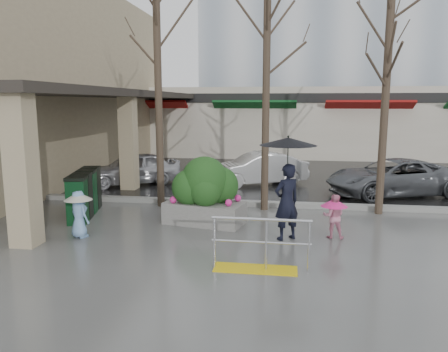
% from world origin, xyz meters
% --- Properties ---
extents(ground, '(120.00, 120.00, 0.00)m').
position_xyz_m(ground, '(0.00, 0.00, 0.00)').
color(ground, '#51514F').
rests_on(ground, ground).
extents(street_asphalt, '(120.00, 36.00, 0.01)m').
position_xyz_m(street_asphalt, '(0.00, 22.00, 0.01)').
color(street_asphalt, black).
rests_on(street_asphalt, ground).
extents(curb, '(120.00, 0.30, 0.15)m').
position_xyz_m(curb, '(0.00, 4.00, 0.07)').
color(curb, gray).
rests_on(curb, ground).
extents(near_building, '(6.00, 18.00, 8.00)m').
position_xyz_m(near_building, '(-9.00, 8.00, 4.00)').
color(near_building, tan).
rests_on(near_building, ground).
extents(canopy_slab, '(2.80, 18.00, 0.25)m').
position_xyz_m(canopy_slab, '(-4.80, 8.00, 3.62)').
color(canopy_slab, '#2D2823').
rests_on(canopy_slab, pillar_front).
extents(pillar_front, '(0.55, 0.55, 3.50)m').
position_xyz_m(pillar_front, '(-3.90, -0.50, 1.75)').
color(pillar_front, tan).
rests_on(pillar_front, ground).
extents(pillar_back, '(0.55, 0.55, 3.50)m').
position_xyz_m(pillar_back, '(-3.90, 6.00, 1.75)').
color(pillar_back, tan).
rests_on(pillar_back, ground).
extents(storefront_row, '(34.00, 6.74, 4.00)m').
position_xyz_m(storefront_row, '(2.00, 17.97, 2.01)').
color(storefront_row, beige).
rests_on(storefront_row, ground).
extents(handrail, '(1.90, 0.50, 1.03)m').
position_xyz_m(handrail, '(1.36, -1.20, 0.38)').
color(handrail, yellow).
rests_on(handrail, ground).
extents(tree_west, '(3.20, 3.20, 6.80)m').
position_xyz_m(tree_west, '(-2.00, 3.60, 5.08)').
color(tree_west, '#382B21').
rests_on(tree_west, ground).
extents(tree_midwest, '(3.20, 3.20, 7.00)m').
position_xyz_m(tree_midwest, '(1.20, 3.60, 5.23)').
color(tree_midwest, '#382B21').
rests_on(tree_midwest, ground).
extents(tree_mideast, '(3.20, 3.20, 6.50)m').
position_xyz_m(tree_mideast, '(4.50, 3.60, 4.86)').
color(tree_mideast, '#382B21').
rests_on(tree_mideast, ground).
extents(woman, '(1.32, 1.32, 2.44)m').
position_xyz_m(woman, '(1.86, 0.79, 1.44)').
color(woman, black).
rests_on(woman, ground).
extents(child_pink, '(0.63, 0.63, 1.05)m').
position_xyz_m(child_pink, '(2.97, 1.06, 0.61)').
color(child_pink, pink).
rests_on(child_pink, ground).
extents(child_blue, '(0.66, 0.66, 1.13)m').
position_xyz_m(child_blue, '(-3.00, 0.23, 0.68)').
color(child_blue, '#7DAADF').
rests_on(child_blue, ground).
extents(planter, '(2.22, 1.43, 1.79)m').
position_xyz_m(planter, '(-0.27, 1.88, 0.86)').
color(planter, slate).
rests_on(planter, ground).
extents(news_boxes, '(1.01, 2.31, 1.26)m').
position_xyz_m(news_boxes, '(-3.80, 2.18, 0.63)').
color(news_boxes, '#0D391A').
rests_on(news_boxes, ground).
extents(car_a, '(3.93, 3.19, 1.26)m').
position_xyz_m(car_a, '(-4.12, 6.88, 0.63)').
color(car_a, '#B7B7BC').
rests_on(car_a, ground).
extents(car_b, '(4.02, 2.89, 1.26)m').
position_xyz_m(car_b, '(0.71, 7.55, 0.63)').
color(car_b, silver).
rests_on(car_b, ground).
extents(car_c, '(4.97, 3.46, 1.26)m').
position_xyz_m(car_c, '(5.45, 6.27, 0.63)').
color(car_c, slate).
rests_on(car_c, ground).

